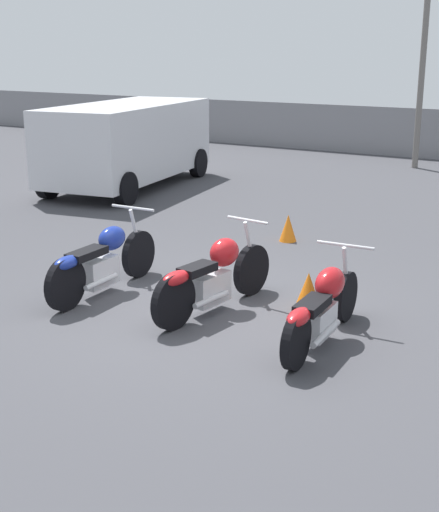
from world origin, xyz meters
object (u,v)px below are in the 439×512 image
light_pole_left (427,7)px  motorcycle_slot_2 (322,307)px  motorcycle_slot_1 (213,276)px  motorcycle_slot_0 (102,261)px  parked_van (128,141)px  traffic_cone_far (308,291)px  traffic_cone_near (288,228)px

light_pole_left → motorcycle_slot_2: size_ratio=3.25×
motorcycle_slot_1 → motorcycle_slot_0: bearing=-166.9°
parked_van → traffic_cone_far: 8.75m
motorcycle_slot_0 → motorcycle_slot_1: size_ratio=1.00×
motorcycle_slot_2 → parked_van: bearing=137.6°
motorcycle_slot_2 → traffic_cone_near: (-2.26, 3.68, -0.20)m
motorcycle_slot_0 → motorcycle_slot_2: motorcycle_slot_0 is taller
motorcycle_slot_2 → traffic_cone_far: (-0.59, 0.92, -0.19)m
traffic_cone_near → traffic_cone_far: 3.22m
motorcycle_slot_1 → traffic_cone_near: (-0.72, 3.46, -0.22)m
motorcycle_slot_0 → motorcycle_slot_1: motorcycle_slot_1 is taller
motorcycle_slot_1 → light_pole_left: bearing=101.8°
light_pole_left → motorcycle_slot_1: bearing=-84.1°
motorcycle_slot_1 → motorcycle_slot_2: 1.55m
motorcycle_slot_1 → traffic_cone_far: (0.94, 0.70, -0.22)m
light_pole_left → traffic_cone_near: (0.53, -8.68, -3.89)m
motorcycle_slot_0 → motorcycle_slot_2: bearing=-3.2°
motorcycle_slot_1 → parked_van: parked_van is taller
motorcycle_slot_0 → traffic_cone_far: motorcycle_slot_0 is taller
motorcycle_slot_0 → traffic_cone_far: (2.54, 0.90, -0.21)m
parked_van → traffic_cone_near: 5.93m
light_pole_left → traffic_cone_far: 12.28m
light_pole_left → traffic_cone_near: 9.53m
parked_van → motorcycle_slot_0: bearing=-63.7°
light_pole_left → motorcycle_slot_1: size_ratio=3.13×
motorcycle_slot_0 → traffic_cone_near: 3.77m
motorcycle_slot_2 → light_pole_left: bearing=99.1°
motorcycle_slot_1 → traffic_cone_near: motorcycle_slot_1 is taller
motorcycle_slot_2 → traffic_cone_near: size_ratio=4.68×
parked_van → traffic_cone_near: parked_van is taller
motorcycle_slot_0 → motorcycle_slot_2: (3.13, -0.01, -0.02)m
motorcycle_slot_1 → motorcycle_slot_2: (1.53, -0.21, -0.03)m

